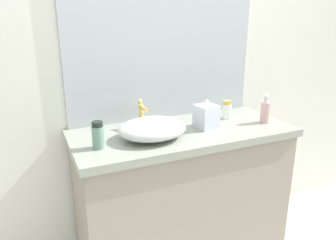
% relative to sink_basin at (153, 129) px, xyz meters
% --- Properties ---
extents(bathroom_wall_rear, '(6.00, 0.06, 2.60)m').
position_rel_sink_basin_xyz_m(bathroom_wall_rear, '(0.29, 0.38, 0.35)').
color(bathroom_wall_rear, silver).
rests_on(bathroom_wall_rear, ground).
extents(vanity_counter, '(1.30, 0.56, 0.90)m').
position_rel_sink_basin_xyz_m(vanity_counter, '(0.22, 0.06, -0.50)').
color(vanity_counter, gray).
rests_on(vanity_counter, ground).
extents(wall_mirror_panel, '(1.24, 0.01, 1.24)m').
position_rel_sink_basin_xyz_m(wall_mirror_panel, '(0.22, 0.34, 0.56)').
color(wall_mirror_panel, '#B2BCC6').
rests_on(wall_mirror_panel, vanity_counter).
extents(sink_basin, '(0.38, 0.30, 0.11)m').
position_rel_sink_basin_xyz_m(sink_basin, '(0.00, 0.00, 0.00)').
color(sink_basin, silver).
rests_on(sink_basin, vanity_counter).
extents(faucet, '(0.03, 0.12, 0.17)m').
position_rel_sink_basin_xyz_m(faucet, '(0.00, 0.17, 0.04)').
color(faucet, '#D9B451').
rests_on(faucet, vanity_counter).
extents(soap_dispenser, '(0.05, 0.05, 0.18)m').
position_rel_sink_basin_xyz_m(soap_dispenser, '(0.74, -0.03, 0.02)').
color(soap_dispenser, '#D6A1A4').
rests_on(soap_dispenser, vanity_counter).
extents(lotion_bottle, '(0.06, 0.06, 0.14)m').
position_rel_sink_basin_xyz_m(lotion_bottle, '(-0.30, -0.02, 0.01)').
color(lotion_bottle, gray).
rests_on(lotion_bottle, vanity_counter).
extents(perfume_bottle, '(0.06, 0.06, 0.12)m').
position_rel_sink_basin_xyz_m(perfume_bottle, '(0.57, 0.14, 0.00)').
color(perfume_bottle, white).
rests_on(perfume_bottle, vanity_counter).
extents(tissue_box, '(0.13, 0.13, 0.18)m').
position_rel_sink_basin_xyz_m(tissue_box, '(0.36, 0.04, 0.02)').
color(tissue_box, silver).
rests_on(tissue_box, vanity_counter).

